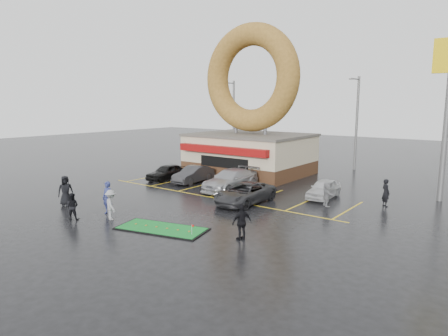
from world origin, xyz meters
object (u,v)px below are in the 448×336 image
Objects in this scene: streetlight_mid at (356,121)px; dumpster at (197,165)px; streetlight_left at (233,118)px; person_blue at (108,198)px; car_silver at (230,180)px; donut_shop at (250,125)px; car_white at (324,189)px; person_cameraman at (242,222)px; putting_green at (162,229)px; car_black at (167,172)px; car_grey at (245,193)px; car_dgrey at (193,174)px.

dumpster is at bearing -138.37° from streetlight_mid.
person_blue is (7.99, -23.45, -3.81)m from streetlight_left.
dumpster is at bearing 147.83° from car_silver.
car_white is (9.47, -4.97, -3.82)m from donut_shop.
streetlight_left is 10.41m from dumpster.
person_cameraman is (9.88, -15.43, -3.58)m from donut_shop.
dumpster is (-14.38, 13.15, -0.23)m from person_cameraman.
person_cameraman is 0.35× the size of putting_green.
streetlight_left and streetlight_mid have the same top height.
donut_shop is 1.50× the size of streetlight_mid.
car_black reaches higher than putting_green.
car_grey is 7.12m from person_cameraman.
streetlight_left is at bearing 101.39° from dumpster.
car_dgrey is (5.71, -13.34, -4.11)m from streetlight_left.
car_white is 14.32m from person_blue.
streetlight_left is at bearing 103.14° from car_black.
person_blue is at bearing -101.05° from car_silver.
streetlight_left is (-7.00, 6.95, 0.32)m from donut_shop.
car_silver is at bearing 139.98° from car_grey.
streetlight_mid is at bearing 37.84° from dumpster.
car_black is 0.96× the size of car_dgrey.
dumpster is (-0.68, 4.66, -0.02)m from car_black.
donut_shop reaches higher than streetlight_mid.
car_dgrey is at bearing 157.11° from car_grey.
person_blue is (0.99, -16.51, -3.49)m from donut_shop.
donut_shop is 7.50× the size of dumpster.
streetlight_mid is 25.07m from putting_green.
car_dgrey reaches higher than car_white.
streetlight_left is 4.63× the size of person_blue.
streetlight_left is 14.04m from streetlight_mid.
car_dgrey is 2.28× the size of dumpster.
streetlight_left reaches higher than car_silver.
streetlight_mid is 15.85m from car_silver.
streetlight_left is at bearing 99.76° from person_blue.
car_white is at bearing 44.62° from person_blue.
streetlight_left is 27.17m from putting_green.
person_cameraman is at bearing -91.57° from car_white.
person_blue reaches higher than car_silver.
car_grey is (12.98, -16.42, -4.11)m from streetlight_left.
car_grey reaches higher than putting_green.
streetlight_mid reaches higher than car_grey.
person_blue is at bearing -125.28° from car_grey.
streetlight_mid is at bearing 86.70° from car_grey.
car_white is 2.14× the size of person_cameraman.
car_grey is at bearing -57.75° from donut_shop.
donut_shop reaches higher than car_dgrey.
car_black is 0.81× the size of car_grey.
streetlight_left reaches higher than person_cameraman.
car_silver is 6.91m from car_white.
car_grey is at bearing 87.34° from putting_green.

